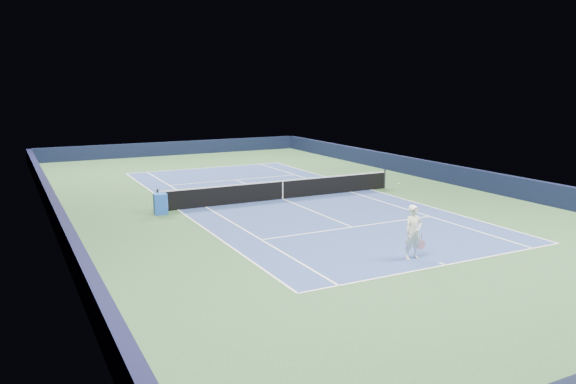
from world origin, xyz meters
name	(u,v)px	position (x,y,z in m)	size (l,w,h in m)	color
ground	(283,199)	(0.00, 0.00, 0.00)	(40.00, 40.00, 0.00)	#2F542E
wall_far	(174,148)	(0.00, 19.82, 0.55)	(22.00, 0.35, 1.10)	black
wall_right	(445,173)	(10.82, 0.00, 0.55)	(0.35, 40.00, 1.10)	black
wall_left	(54,210)	(-10.82, 0.00, 0.55)	(0.35, 40.00, 1.10)	black
court_surface	(283,199)	(0.00, 0.00, 0.00)	(10.97, 23.77, 0.01)	navy
baseline_far	(206,168)	(0.00, 11.88, 0.01)	(10.97, 0.08, 0.00)	white
baseline_near	(446,265)	(0.00, -11.88, 0.01)	(10.97, 0.08, 0.00)	white
sideline_doubles_right	(371,190)	(5.49, 0.00, 0.01)	(0.08, 23.77, 0.00)	white
sideline_doubles_left	(178,210)	(-5.49, 0.00, 0.01)	(0.08, 23.77, 0.00)	white
sideline_singles_right	(350,192)	(4.12, 0.00, 0.01)	(0.08, 23.77, 0.00)	white
sideline_singles_left	(206,207)	(-4.12, 0.00, 0.01)	(0.08, 23.77, 0.00)	white
service_line_far	(236,180)	(0.00, 6.40, 0.01)	(8.23, 0.08, 0.00)	white
service_line_near	(352,227)	(0.00, -6.40, 0.01)	(8.23, 0.08, 0.00)	white
center_service_line	(283,199)	(0.00, 0.00, 0.01)	(0.08, 12.80, 0.00)	white
center_mark_far	(207,168)	(0.00, 11.73, 0.01)	(0.08, 0.30, 0.00)	white
center_mark_near	(443,264)	(0.00, -11.73, 0.01)	(0.08, 0.30, 0.00)	white
tennis_net	(283,189)	(0.00, 0.00, 0.50)	(12.90, 0.10, 1.07)	black
sponsor_cube	(161,204)	(-6.40, -0.44, 0.47)	(0.63, 0.58, 0.94)	blue
tennis_player	(413,232)	(-0.53, -10.84, 0.93)	(0.82, 1.26, 2.43)	white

